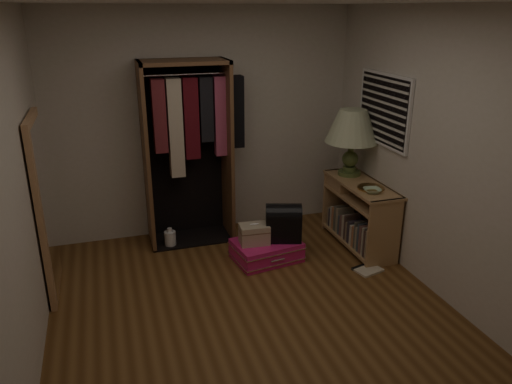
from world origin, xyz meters
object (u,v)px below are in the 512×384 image
at_px(table_lamp, 352,128).
at_px(white_jug, 170,239).
at_px(open_wardrobe, 190,136).
at_px(train_case, 254,234).
at_px(console_bookshelf, 358,212).
at_px(floor_mirror, 44,208).
at_px(pink_suitcase, 266,250).
at_px(black_bag, 284,222).

distance_m(table_lamp, white_jug, 2.40).
relative_size(open_wardrobe, train_case, 6.32).
height_order(console_bookshelf, floor_mirror, floor_mirror).
distance_m(console_bookshelf, table_lamp, 0.95).
height_order(pink_suitcase, black_bag, black_bag).
relative_size(train_case, black_bag, 0.75).
bearing_deg(black_bag, white_jug, 168.16).
xyz_separation_m(console_bookshelf, open_wardrobe, (-1.74, 0.73, 0.84)).
bearing_deg(table_lamp, black_bag, -159.70).
bearing_deg(table_lamp, floor_mirror, -174.51).
bearing_deg(white_jug, floor_mirror, -153.13).
relative_size(pink_suitcase, table_lamp, 0.96).
distance_m(open_wardrobe, train_case, 1.30).
height_order(train_case, white_jug, train_case).
bearing_deg(train_case, floor_mirror, -176.55).
height_order(floor_mirror, pink_suitcase, floor_mirror).
xyz_separation_m(pink_suitcase, black_bag, (0.19, -0.01, 0.32)).
xyz_separation_m(floor_mirror, table_lamp, (3.24, 0.31, 0.45)).
height_order(console_bookshelf, black_bag, console_bookshelf).
distance_m(console_bookshelf, train_case, 1.25).
distance_m(train_case, table_lamp, 1.63).
distance_m(black_bag, white_jug, 1.34).
relative_size(pink_suitcase, train_case, 2.37).
relative_size(open_wardrobe, pink_suitcase, 2.67).
height_order(pink_suitcase, train_case, train_case).
height_order(pink_suitcase, white_jug, white_jug).
bearing_deg(white_jug, table_lamp, -7.97).
distance_m(pink_suitcase, black_bag, 0.37).
bearing_deg(pink_suitcase, floor_mirror, 170.64).
distance_m(open_wardrobe, floor_mirror, 1.73).
height_order(floor_mirror, white_jug, floor_mirror).
bearing_deg(black_bag, train_case, -164.34).
distance_m(black_bag, table_lamp, 1.32).
bearing_deg(black_bag, table_lamp, 37.62).
height_order(console_bookshelf, pink_suitcase, console_bookshelf).
xyz_separation_m(train_case, black_bag, (0.32, -0.01, 0.10)).
bearing_deg(floor_mirror, pink_suitcase, -0.57).
bearing_deg(train_case, black_bag, 2.41).
height_order(console_bookshelf, table_lamp, table_lamp).
xyz_separation_m(floor_mirror, white_jug, (1.18, 0.60, -0.75)).
height_order(open_wardrobe, black_bag, open_wardrobe).
bearing_deg(open_wardrobe, train_case, -57.98).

